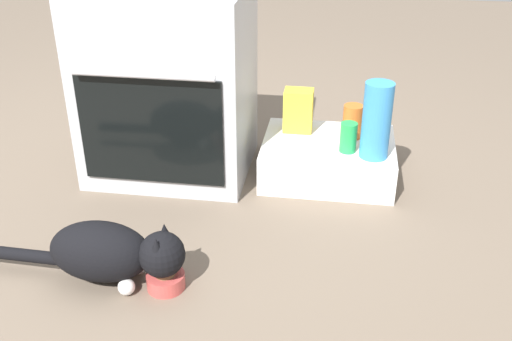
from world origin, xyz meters
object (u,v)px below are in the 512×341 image
object	(u,v)px
cat	(111,252)
snack_bag	(298,110)
water_bottle	(377,121)
soda_can	(348,137)
food_bowl	(166,279)
oven	(169,83)
pantry_cabinet	(328,159)
sauce_jar	(352,121)

from	to	relation	value
cat	snack_bag	size ratio (longest dim) A/B	3.79
water_bottle	soda_can	distance (m)	0.14
food_bowl	water_bottle	size ratio (longest dim) A/B	0.40
oven	pantry_cabinet	xyz separation A→B (m)	(0.66, 0.02, -0.30)
sauce_jar	pantry_cabinet	bearing A→B (deg)	-147.32
soda_can	food_bowl	bearing A→B (deg)	-126.53
oven	cat	distance (m)	0.83
pantry_cabinet	snack_bag	bearing A→B (deg)	145.73
sauce_jar	snack_bag	size ratio (longest dim) A/B	0.78
oven	food_bowl	size ratio (longest dim) A/B	6.33
oven	pantry_cabinet	size ratio (longest dim) A/B	1.42
pantry_cabinet	food_bowl	xyz separation A→B (m)	(-0.46, -0.81, -0.05)
soda_can	snack_bag	world-z (taller)	snack_bag
oven	sauce_jar	bearing A→B (deg)	5.89
oven	soda_can	xyz separation A→B (m)	(0.73, -0.06, -0.16)
water_bottle	cat	bearing A→B (deg)	-139.40
cat	soda_can	xyz separation A→B (m)	(0.71, 0.72, 0.11)
cat	snack_bag	xyz separation A→B (m)	(0.50, 0.90, 0.14)
pantry_cabinet	soda_can	bearing A→B (deg)	-45.91
water_bottle	soda_can	size ratio (longest dim) A/B	2.50
oven	water_bottle	xyz separation A→B (m)	(0.83, -0.09, -0.07)
food_bowl	sauce_jar	distance (m)	1.05
sauce_jar	water_bottle	xyz separation A→B (m)	(0.09, -0.17, 0.08)
sauce_jar	water_bottle	bearing A→B (deg)	-62.81
pantry_cabinet	cat	world-z (taller)	cat
cat	snack_bag	bearing A→B (deg)	62.52
cat	pantry_cabinet	bearing A→B (deg)	53.23
oven	snack_bag	bearing A→B (deg)	12.23
cat	soda_can	bearing A→B (deg)	47.12
oven	sauce_jar	world-z (taller)	oven
soda_can	cat	bearing A→B (deg)	-134.46
food_bowl	soda_can	xyz separation A→B (m)	(0.54, 0.73, 0.19)
water_bottle	oven	bearing A→B (deg)	173.89
sauce_jar	snack_bag	world-z (taller)	snack_bag
pantry_cabinet	water_bottle	size ratio (longest dim) A/B	1.79
oven	pantry_cabinet	bearing A→B (deg)	1.67
food_bowl	sauce_jar	bearing A→B (deg)	57.36
pantry_cabinet	snack_bag	distance (m)	0.24
oven	food_bowl	bearing A→B (deg)	-76.32
pantry_cabinet	cat	bearing A→B (deg)	-128.35
cat	food_bowl	bearing A→B (deg)	-0.00
food_bowl	water_bottle	bearing A→B (deg)	47.55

